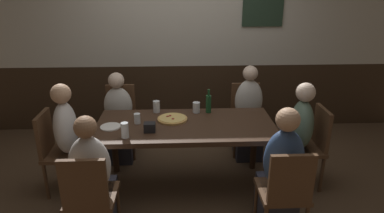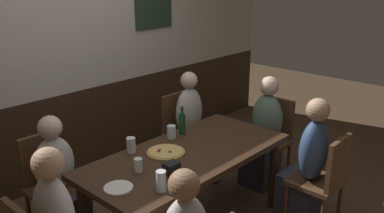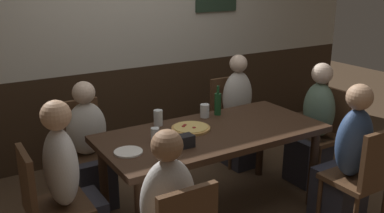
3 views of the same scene
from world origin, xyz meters
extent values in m
plane|color=#4C3826|center=(0.00, 0.00, 0.00)|extent=(12.00, 12.00, 0.00)
cube|color=#332316|center=(0.00, 1.65, 0.47)|extent=(6.40, 0.10, 0.95)
cube|color=#382316|center=(0.00, 0.00, 0.71)|extent=(1.82, 0.85, 0.05)
cylinder|color=#382316|center=(0.81, -0.35, 0.34)|extent=(0.07, 0.07, 0.69)
cylinder|color=#382316|center=(-0.81, 0.35, 0.34)|extent=(0.07, 0.07, 0.69)
cylinder|color=#382316|center=(0.81, 0.35, 0.34)|extent=(0.07, 0.07, 0.69)
cube|color=#513521|center=(-0.80, 0.77, 0.43)|extent=(0.40, 0.40, 0.04)
cube|color=#513521|center=(-0.80, 0.95, 0.67)|extent=(0.36, 0.04, 0.43)
cylinder|color=#513521|center=(-0.63, 0.60, 0.21)|extent=(0.04, 0.04, 0.41)
cylinder|color=#513521|center=(-0.97, 0.60, 0.21)|extent=(0.04, 0.04, 0.41)
cylinder|color=#513521|center=(-0.63, 0.94, 0.21)|extent=(0.04, 0.04, 0.41)
cylinder|color=#513521|center=(-0.97, 0.94, 0.21)|extent=(0.04, 0.04, 0.41)
cube|color=#513521|center=(-1.25, 0.00, 0.43)|extent=(0.40, 0.40, 0.04)
cube|color=#513521|center=(-1.43, 0.00, 0.67)|extent=(0.04, 0.36, 0.43)
cube|color=#513521|center=(0.80, 0.77, 0.43)|extent=(0.40, 0.40, 0.04)
cube|color=#513521|center=(0.80, 0.95, 0.67)|extent=(0.36, 0.04, 0.43)
cylinder|color=#513521|center=(0.97, 0.60, 0.21)|extent=(0.04, 0.04, 0.41)
cylinder|color=#513521|center=(0.63, 0.60, 0.21)|extent=(0.04, 0.04, 0.41)
cylinder|color=#513521|center=(0.97, 0.94, 0.21)|extent=(0.04, 0.04, 0.41)
cylinder|color=#513521|center=(0.63, 0.94, 0.21)|extent=(0.04, 0.04, 0.41)
cube|color=#513521|center=(1.25, 0.00, 0.43)|extent=(0.40, 0.40, 0.04)
cube|color=#513521|center=(1.43, 0.00, 0.67)|extent=(0.04, 0.36, 0.43)
cylinder|color=#513521|center=(1.08, -0.17, 0.21)|extent=(0.04, 0.04, 0.41)
cylinder|color=#513521|center=(1.08, 0.17, 0.21)|extent=(0.04, 0.04, 0.41)
cylinder|color=#513521|center=(1.42, -0.17, 0.21)|extent=(0.04, 0.04, 0.41)
cylinder|color=#513521|center=(1.42, 0.17, 0.21)|extent=(0.04, 0.04, 0.41)
cube|color=#513521|center=(0.80, -0.77, 0.43)|extent=(0.40, 0.40, 0.04)
cube|color=#513521|center=(0.80, -0.95, 0.67)|extent=(0.36, 0.04, 0.43)
cylinder|color=#513521|center=(0.63, -0.60, 0.21)|extent=(0.04, 0.04, 0.41)
cylinder|color=#513521|center=(0.97, -0.60, 0.21)|extent=(0.04, 0.04, 0.41)
cylinder|color=#513521|center=(0.97, -0.94, 0.21)|extent=(0.04, 0.04, 0.41)
ellipsoid|color=silver|center=(-0.80, -0.73, 0.71)|extent=(0.34, 0.22, 0.51)
sphere|color=#936B4C|center=(-0.80, -0.73, 1.05)|extent=(0.18, 0.18, 0.18)
cube|color=#2D2D38|center=(-0.80, 0.64, 0.23)|extent=(0.32, 0.34, 0.45)
ellipsoid|color=beige|center=(-0.80, 0.73, 0.68)|extent=(0.34, 0.22, 0.46)
sphere|color=beige|center=(-0.80, 0.73, 1.00)|extent=(0.19, 0.19, 0.19)
ellipsoid|color=silver|center=(-1.21, 0.00, 0.72)|extent=(0.22, 0.34, 0.54)
sphere|color=tan|center=(-1.21, 0.00, 1.08)|extent=(0.20, 0.20, 0.20)
cube|color=#2D2D38|center=(0.80, 0.64, 0.23)|extent=(0.32, 0.34, 0.45)
ellipsoid|color=beige|center=(0.80, 0.73, 0.72)|extent=(0.34, 0.22, 0.54)
sphere|color=beige|center=(0.80, 0.73, 1.07)|extent=(0.18, 0.18, 0.18)
cube|color=#2D2D38|center=(1.12, 0.00, 0.23)|extent=(0.34, 0.32, 0.45)
ellipsoid|color=#56705B|center=(1.21, 0.00, 0.71)|extent=(0.22, 0.34, 0.52)
sphere|color=beige|center=(1.21, 0.00, 1.06)|extent=(0.20, 0.20, 0.20)
cube|color=#2D2D38|center=(0.80, -0.64, 0.23)|extent=(0.32, 0.34, 0.45)
ellipsoid|color=#334C7A|center=(0.80, -0.73, 0.72)|extent=(0.34, 0.22, 0.54)
sphere|color=tan|center=(0.80, -0.73, 1.08)|extent=(0.20, 0.20, 0.20)
cylinder|color=tan|center=(-0.13, 0.12, 0.75)|extent=(0.31, 0.31, 0.02)
cylinder|color=#DBB760|center=(-0.13, 0.12, 0.76)|extent=(0.28, 0.28, 0.01)
cylinder|color=maroon|center=(-0.19, 0.15, 0.77)|extent=(0.03, 0.03, 0.00)
cylinder|color=maroon|center=(-0.13, 0.08, 0.77)|extent=(0.03, 0.03, 0.00)
cylinder|color=maroon|center=(-0.16, 0.17, 0.77)|extent=(0.03, 0.03, 0.00)
cylinder|color=silver|center=(0.13, 0.32, 0.80)|extent=(0.08, 0.08, 0.12)
cylinder|color=#C6842D|center=(0.13, 0.32, 0.77)|extent=(0.07, 0.07, 0.07)
cylinder|color=silver|center=(-0.49, 0.04, 0.79)|extent=(0.06, 0.06, 0.11)
cylinder|color=#331E14|center=(-0.49, 0.04, 0.77)|extent=(0.06, 0.06, 0.05)
cylinder|color=silver|center=(-0.57, -0.29, 0.81)|extent=(0.07, 0.07, 0.15)
cylinder|color=silver|center=(-0.57, -0.29, 0.79)|extent=(0.06, 0.06, 0.09)
cylinder|color=silver|center=(-0.31, 0.34, 0.80)|extent=(0.08, 0.08, 0.13)
cylinder|color=gold|center=(-0.31, 0.34, 0.79)|extent=(0.07, 0.07, 0.10)
cylinder|color=#194723|center=(0.26, 0.31, 0.84)|extent=(0.06, 0.06, 0.20)
cylinder|color=#194723|center=(0.26, 0.31, 0.97)|extent=(0.03, 0.03, 0.07)
cylinder|color=white|center=(-0.75, -0.05, 0.75)|extent=(0.20, 0.20, 0.01)
cube|color=black|center=(-0.35, -0.17, 0.79)|extent=(0.11, 0.09, 0.09)
camera|label=1|loc=(-0.08, -3.18, 2.13)|focal=31.78mm
camera|label=2|loc=(-2.24, -2.11, 2.17)|focal=38.27mm
camera|label=3|loc=(-1.81, -2.64, 1.95)|focal=40.06mm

